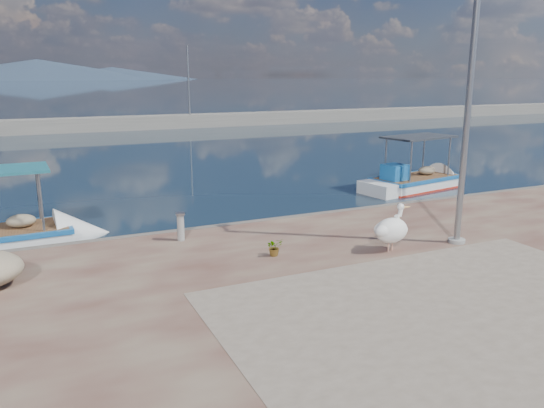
{
  "coord_description": "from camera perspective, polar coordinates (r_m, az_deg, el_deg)",
  "views": [
    {
      "loc": [
        -6.04,
        -9.38,
        4.83
      ],
      "look_at": [
        0.0,
        3.8,
        1.3
      ],
      "focal_mm": 35.0,
      "sensor_mm": 36.0,
      "label": 1
    }
  ],
  "objects": [
    {
      "name": "potted_plant",
      "position": [
        13.07,
        0.26,
        -4.65
      ],
      "size": [
        0.43,
        0.38,
        0.44
      ],
      "primitive_type": "imported",
      "rotation": [
        0.0,
        0.0,
        0.08
      ],
      "color": "#33722D",
      "rests_on": "quay"
    },
    {
      "name": "breakwater",
      "position": [
        49.93,
        -17.78,
        8.2
      ],
      "size": [
        120.0,
        2.2,
        7.5
      ],
      "color": "gray",
      "rests_on": "ground"
    },
    {
      "name": "ground",
      "position": [
        12.16,
        7.6,
        -9.85
      ],
      "size": [
        1400.0,
        1400.0,
        0.0
      ],
      "primitive_type": "plane",
      "color": "#162635",
      "rests_on": "ground"
    },
    {
      "name": "lamp_post",
      "position": [
        14.38,
        20.19,
        8.74
      ],
      "size": [
        0.44,
        0.96,
        7.0
      ],
      "color": "gray",
      "rests_on": "quay"
    },
    {
      "name": "boat_right",
      "position": [
        23.94,
        15.12,
        2.08
      ],
      "size": [
        5.81,
        2.78,
        2.68
      ],
      "rotation": [
        0.0,
        0.0,
        0.18
      ],
      "color": "white",
      "rests_on": "ground"
    },
    {
      "name": "bollard_near",
      "position": [
        14.4,
        -9.8,
        -2.28
      ],
      "size": [
        0.25,
        0.25,
        0.77
      ],
      "color": "gray",
      "rests_on": "quay"
    },
    {
      "name": "mountains",
      "position": [
        659.48,
        -24.38,
        12.93
      ],
      "size": [
        370.0,
        280.0,
        22.0
      ],
      "color": "#28384C",
      "rests_on": "ground"
    },
    {
      "name": "pelican",
      "position": [
        13.65,
        12.76,
        -2.69
      ],
      "size": [
        1.26,
        0.77,
        1.19
      ],
      "rotation": [
        0.0,
        0.0,
        0.25
      ],
      "color": "tan",
      "rests_on": "quay"
    },
    {
      "name": "quay_patch",
      "position": [
        10.44,
        21.48,
        -11.82
      ],
      "size": [
        9.0,
        7.0,
        0.01
      ],
      "primitive_type": "cube",
      "color": "gray",
      "rests_on": "quay"
    }
  ]
}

